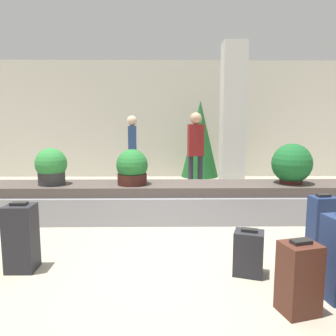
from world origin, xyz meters
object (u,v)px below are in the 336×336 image
object	(u,v)px
suitcase_1	(299,278)
decorated_tree	(200,139)
suitcase_4	(249,253)
suitcase_3	(21,238)
traveler_1	(132,145)
potted_plant_1	(132,168)
potted_plant_2	(292,164)
suitcase_5	(321,230)
traveler_0	(196,146)
pillar	(233,119)
potted_plant_0	(51,167)

from	to	relation	value
suitcase_1	decorated_tree	distance (m)	5.72
suitcase_4	decorated_tree	bearing A→B (deg)	108.36
suitcase_3	traveler_1	size ratio (longest dim) A/B	0.43
potted_plant_1	potted_plant_2	xyz separation A→B (m)	(2.53, 0.05, 0.05)
decorated_tree	traveler_1	bearing A→B (deg)	-160.38
potted_plant_1	suitcase_3	bearing A→B (deg)	-118.80
suitcase_5	traveler_0	distance (m)	3.63
suitcase_4	potted_plant_2	world-z (taller)	potted_plant_2
traveler_0	decorated_tree	size ratio (longest dim) A/B	0.85
suitcase_5	traveler_0	world-z (taller)	traveler_0
pillar	suitcase_1	distance (m)	4.84
suitcase_3	potted_plant_1	world-z (taller)	potted_plant_1
potted_plant_0	decorated_tree	xyz separation A→B (m)	(2.66, 3.05, 0.27)
traveler_1	suitcase_1	bearing A→B (deg)	-163.49
suitcase_4	suitcase_5	size ratio (longest dim) A/B	0.63
suitcase_4	potted_plant_2	distance (m)	2.38
traveler_0	traveler_1	bearing A→B (deg)	-36.52
potted_plant_0	potted_plant_1	distance (m)	1.26
pillar	potted_plant_0	size ratio (longest dim) A/B	5.58
pillar	suitcase_3	distance (m)	5.01
suitcase_3	decorated_tree	world-z (taller)	decorated_tree
decorated_tree	traveler_0	bearing A→B (deg)	-100.18
potted_plant_2	potted_plant_1	bearing A→B (deg)	-178.86
pillar	suitcase_4	size ratio (longest dim) A/B	6.64
pillar	potted_plant_1	distance (m)	2.95
suitcase_4	potted_plant_2	size ratio (longest dim) A/B	0.76
suitcase_5	potted_plant_1	xyz separation A→B (m)	(-2.22, 1.64, 0.45)
suitcase_5	suitcase_4	bearing A→B (deg)	-168.80
pillar	traveler_1	world-z (taller)	pillar
suitcase_3	potted_plant_0	xyz separation A→B (m)	(-0.28, 1.80, 0.49)
suitcase_4	potted_plant_0	world-z (taller)	potted_plant_0
pillar	traveler_0	xyz separation A→B (m)	(-0.82, -0.28, -0.56)
suitcase_3	traveler_0	size ratio (longest dim) A/B	0.42
suitcase_5	potted_plant_2	size ratio (longest dim) A/B	1.21
traveler_0	traveler_1	size ratio (longest dim) A/B	1.03
potted_plant_1	suitcase_1	bearing A→B (deg)	-58.67
suitcase_3	potted_plant_0	size ratio (longest dim) A/B	1.27
pillar	suitcase_1	xyz separation A→B (m)	(-0.40, -4.64, -1.30)
suitcase_3	decorated_tree	bearing A→B (deg)	64.31
suitcase_5	potted_plant_2	distance (m)	1.79
suitcase_4	potted_plant_1	xyz separation A→B (m)	(-1.35, 1.92, 0.59)
suitcase_5	traveler_0	bearing A→B (deg)	100.43
potted_plant_1	decorated_tree	distance (m)	3.38
potted_plant_2	decorated_tree	xyz separation A→B (m)	(-1.13, 3.01, 0.24)
suitcase_3	potted_plant_1	xyz separation A→B (m)	(0.99, 1.79, 0.47)
suitcase_1	suitcase_4	distance (m)	0.72
potted_plant_0	potted_plant_1	bearing A→B (deg)	-0.52
potted_plant_0	traveler_1	xyz separation A→B (m)	(1.04, 2.47, 0.16)
pillar	potted_plant_2	size ratio (longest dim) A/B	5.02
suitcase_1	suitcase_5	bearing A→B (deg)	41.36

